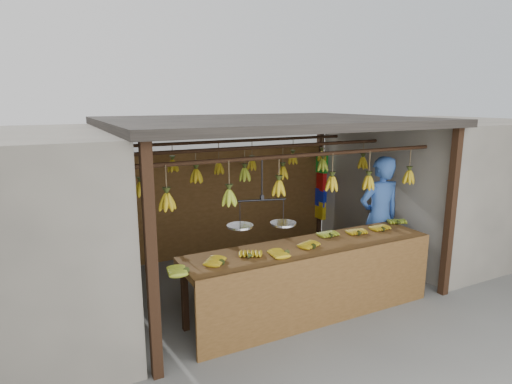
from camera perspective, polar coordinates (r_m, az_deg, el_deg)
ground at (r=6.50m, az=1.23°, el=-11.77°), size 80.00×80.00×0.00m
stall at (r=6.27m, az=-0.12°, el=6.06°), size 4.30×3.30×2.40m
neighbor_right at (r=8.42m, az=23.38°, el=0.97°), size 3.00×3.00×2.30m
counter at (r=5.29m, az=8.01°, el=-9.41°), size 3.49×0.74×0.96m
hanging_bananas at (r=6.03m, az=1.29°, el=2.46°), size 3.65×2.24×0.39m
balance_scale at (r=4.98m, az=0.78°, el=-3.99°), size 0.80×0.44×0.80m
vendor at (r=6.63m, az=16.09°, el=-3.31°), size 0.72×0.51×1.85m
bag_bundles at (r=8.29m, az=8.66°, el=0.49°), size 0.08×0.26×1.24m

